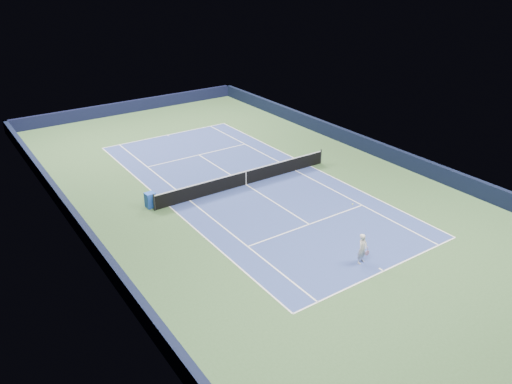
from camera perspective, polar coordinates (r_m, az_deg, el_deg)
ground at (r=32.51m, az=-1.15°, el=0.85°), size 40.00×40.00×0.00m
wall_far at (r=49.14m, az=-14.17°, el=9.45°), size 22.00×0.35×1.10m
wall_right at (r=38.84m, az=12.35°, el=5.36°), size 0.35×40.00×1.10m
wall_left at (r=28.46m, az=-19.71°, el=-3.38°), size 0.35×40.00×1.10m
court_surface at (r=32.51m, az=-1.15°, el=0.85°), size 10.97×23.77×0.01m
baseline_far at (r=42.25m, az=-10.12°, el=6.44°), size 10.97×0.08×0.00m
baseline_near at (r=24.72m, az=14.38°, el=-8.75°), size 10.97×0.08×0.00m
sideline_doubles_right at (r=35.55m, az=6.26°, el=2.96°), size 0.08×23.77×0.00m
sideline_doubles_left at (r=30.16m, az=-9.89°, el=-1.63°), size 0.08×23.77×0.00m
sideline_singles_right at (r=34.73m, az=4.53°, el=2.47°), size 0.08×23.77×0.00m
sideline_singles_left at (r=30.67m, az=-7.58°, el=-0.97°), size 0.08×23.77×0.00m
service_line_far at (r=37.60m, az=-6.54°, el=4.24°), size 8.23×0.08×0.00m
service_line_near at (r=27.96m, az=6.10°, el=-3.69°), size 8.23×0.08×0.00m
center_service_line at (r=32.51m, az=-1.15°, el=0.86°), size 0.08×12.80×0.00m
center_mark_far at (r=42.12m, az=-10.03°, el=6.39°), size 0.08×0.30×0.00m
center_mark_near at (r=24.80m, az=14.13°, el=-8.60°), size 0.08×0.30×0.00m
tennis_net at (r=32.30m, az=-1.16°, el=1.66°), size 12.90×0.10×1.07m
sponsor_cube at (r=30.13m, az=-11.98°, el=-0.89°), size 0.63×0.54×0.91m
tennis_player at (r=24.69m, az=12.06°, el=-6.35°), size 0.78×1.28×2.78m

